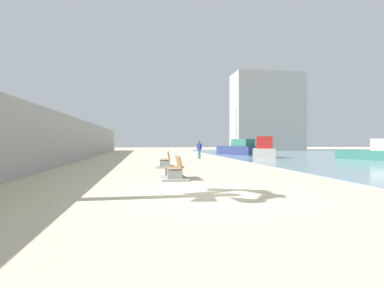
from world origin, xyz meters
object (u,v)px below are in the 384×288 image
(bench_far, at_px, (166,163))
(boat_far_left, at_px, (239,149))
(person_walking, at_px, (199,148))
(boat_distant, at_px, (265,150))
(bench_near, at_px, (174,173))

(bench_far, bearing_deg, boat_far_left, 60.82)
(bench_far, xyz_separation_m, person_walking, (3.71, 9.55, 0.73))
(person_walking, bearing_deg, bench_far, -111.24)
(bench_far, height_order, boat_distant, boat_distant)
(bench_far, relative_size, boat_distant, 0.49)
(boat_far_left, bearing_deg, bench_near, -112.29)
(bench_near, height_order, person_walking, person_walking)
(bench_near, xyz_separation_m, bench_far, (0.05, 6.48, 0.00))
(bench_near, height_order, bench_far, same)
(bench_far, bearing_deg, person_walking, 68.76)
(person_walking, distance_m, boat_far_left, 10.03)
(person_walking, distance_m, boat_distant, 6.38)
(bench_near, relative_size, boat_far_left, 0.32)
(bench_near, relative_size, person_walking, 1.27)
(bench_near, relative_size, bench_far, 0.96)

